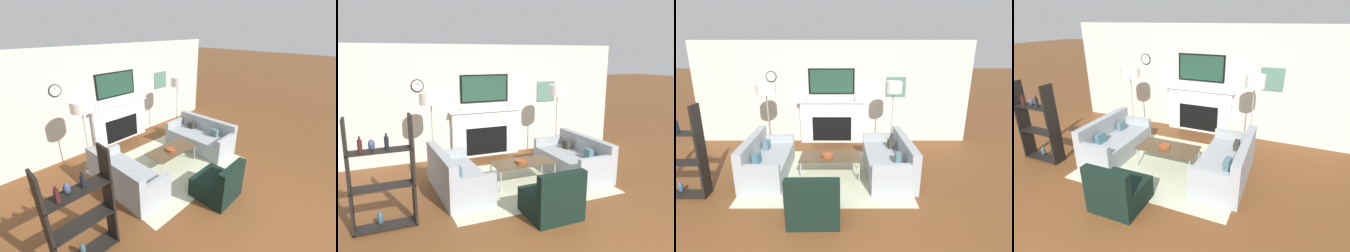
{
  "view_description": "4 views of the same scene",
  "coord_description": "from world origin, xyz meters",
  "views": [
    {
      "loc": [
        -3.35,
        -0.28,
        3.07
      ],
      "look_at": [
        0.17,
        3.12,
        0.93
      ],
      "focal_mm": 24.0,
      "sensor_mm": 36.0,
      "label": 1
    },
    {
      "loc": [
        -2.6,
        -2.55,
        2.48
      ],
      "look_at": [
        -0.06,
        3.48,
        1.04
      ],
      "focal_mm": 35.0,
      "sensor_mm": 36.0,
      "label": 2
    },
    {
      "loc": [
        0.33,
        -1.97,
        2.55
      ],
      "look_at": [
        0.31,
        3.05,
        1.01
      ],
      "focal_mm": 28.0,
      "sensor_mm": 36.0,
      "label": 3
    },
    {
      "loc": [
        2.15,
        -1.26,
        2.79
      ],
      "look_at": [
        0.23,
        3.2,
        0.8
      ],
      "focal_mm": 28.0,
      "sensor_mm": 36.0,
      "label": 4
    }
  ],
  "objects": [
    {
      "name": "fireplace_wall",
      "position": [
        0.0,
        4.98,
        1.21
      ],
      "size": [
        7.36,
        0.28,
        2.7
      ],
      "color": "beige",
      "rests_on": "ground_plane"
    },
    {
      "name": "area_rug",
      "position": [
        0.0,
        2.94,
        0.01
      ],
      "size": [
        3.13,
        2.41,
        0.01
      ],
      "color": "beige",
      "rests_on": "ground_plane"
    },
    {
      "name": "couch_left",
      "position": [
        -1.26,
        2.94,
        0.28
      ],
      "size": [
        0.83,
        1.72,
        0.8
      ],
      "color": "#939AA0",
      "rests_on": "ground_plane"
    },
    {
      "name": "couch_right",
      "position": [
        1.26,
        2.94,
        0.28
      ],
      "size": [
        0.88,
        1.77,
        0.79
      ],
      "color": "#939AA0",
      "rests_on": "ground_plane"
    },
    {
      "name": "armchair",
      "position": [
        -0.12,
        1.49,
        0.26
      ],
      "size": [
        0.79,
        0.77,
        0.8
      ],
      "color": "black",
      "rests_on": "ground_plane"
    },
    {
      "name": "coffee_table",
      "position": [
        0.06,
        2.9,
        0.4
      ],
      "size": [
        1.22,
        0.6,
        0.43
      ],
      "color": "#4C3823",
      "rests_on": "ground_plane"
    },
    {
      "name": "decorative_bowl",
      "position": [
        0.0,
        2.86,
        0.46
      ],
      "size": [
        0.24,
        0.24,
        0.06
      ],
      "color": "brown",
      "rests_on": "coffee_table"
    },
    {
      "name": "floor_lamp_left",
      "position": [
        -1.47,
        4.0,
        1.59
      ],
      "size": [
        0.45,
        0.45,
        1.73
      ],
      "color": "#9E998E",
      "rests_on": "ground_plane"
    },
    {
      "name": "floor_lamp_right",
      "position": [
        1.47,
        4.0,
        1.62
      ],
      "size": [
        0.38,
        0.38,
        1.79
      ],
      "color": "#9E998E",
      "rests_on": "ground_plane"
    },
    {
      "name": "shelf_unit",
      "position": [
        -2.53,
        2.14,
        0.78
      ],
      "size": [
        0.89,
        0.28,
        1.65
      ],
      "color": "black",
      "rests_on": "ground_plane"
    }
  ]
}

